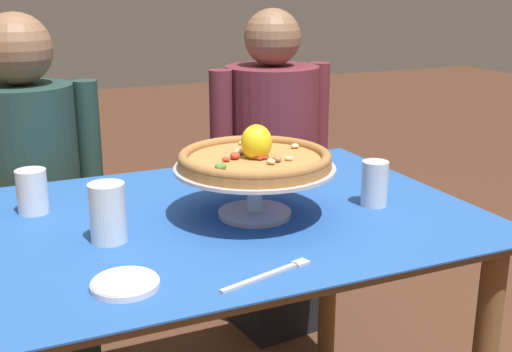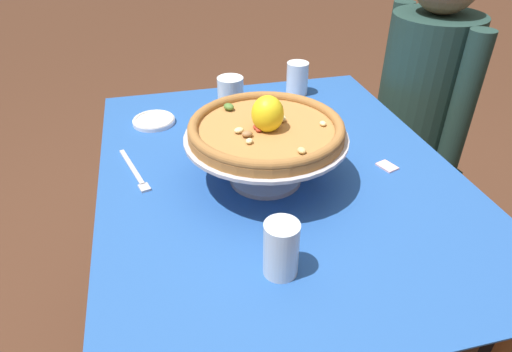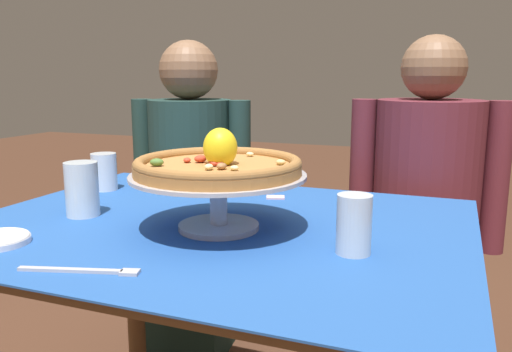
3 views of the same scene
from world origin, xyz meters
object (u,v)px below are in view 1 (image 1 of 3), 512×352
object	(u,v)px
pizza_stand	(255,180)
water_glass_back_left	(33,195)
water_glass_side_left	(108,217)
diner_left	(34,217)
dinner_fork	(271,274)
side_plate	(125,283)
pizza	(255,158)
diner_right	(271,181)
water_glass_side_right	(374,186)
sugar_packet	(217,178)

from	to	relation	value
pizza_stand	water_glass_back_left	xyz separation A→B (m)	(-0.49, 0.24, -0.04)
water_glass_side_left	diner_left	world-z (taller)	diner_left
dinner_fork	diner_left	distance (m)	1.11
water_glass_side_left	water_glass_back_left	size ratio (longest dim) A/B	1.20
side_plate	dinner_fork	world-z (taller)	side_plate
diner_left	pizza	bearing A→B (deg)	-57.64
pizza	diner_right	bearing A→B (deg)	61.85
pizza_stand	water_glass_side_right	distance (m)	0.31
water_glass_back_left	water_glass_side_right	xyz separation A→B (m)	(0.80, -0.29, 0.00)
pizza	diner_left	bearing A→B (deg)	122.36
water_glass_side_left	diner_right	world-z (taller)	diner_right
pizza	water_glass_back_left	world-z (taller)	pizza
side_plate	diner_right	world-z (taller)	diner_right
side_plate	dinner_fork	size ratio (longest dim) A/B	0.61
water_glass_side_right	dinner_fork	bearing A→B (deg)	-147.42
water_glass_back_left	sugar_packet	size ratio (longest dim) A/B	2.19
water_glass_side_left	diner_left	xyz separation A→B (m)	(-0.10, 0.74, -0.24)
water_glass_back_left	dinner_fork	size ratio (longest dim) A/B	0.52
dinner_fork	water_glass_side_right	bearing A→B (deg)	32.58
pizza	dinner_fork	size ratio (longest dim) A/B	1.72
pizza	water_glass_side_right	size ratio (longest dim) A/B	3.16
pizza_stand	water_glass_back_left	distance (m)	0.55
pizza	water_glass_side_left	distance (m)	0.37
water_glass_side_left	water_glass_side_right	world-z (taller)	water_glass_side_left
water_glass_side_left	diner_right	xyz separation A→B (m)	(0.75, 0.76, -0.23)
pizza	water_glass_side_right	xyz separation A→B (m)	(0.31, -0.05, -0.10)
water_glass_side_left	side_plate	distance (m)	0.24
side_plate	sugar_packet	size ratio (longest dim) A/B	2.56
dinner_fork	diner_right	distance (m)	1.19
diner_left	side_plate	bearing A→B (deg)	-85.16
pizza_stand	diner_left	bearing A→B (deg)	122.35
pizza_stand	water_glass_back_left	size ratio (longest dim) A/B	3.53
water_glass_back_left	dinner_fork	bearing A→B (deg)	-55.64
water_glass_side_right	dinner_fork	xyz separation A→B (m)	(-0.41, -0.26, -0.05)
diner_right	water_glass_side_left	bearing A→B (deg)	-134.72
pizza_stand	water_glass_side_right	bearing A→B (deg)	-9.54
diner_right	side_plate	bearing A→B (deg)	-127.78
water_glass_back_left	diner_right	size ratio (longest dim) A/B	0.09
pizza	sugar_packet	world-z (taller)	pizza
pizza	diner_right	xyz separation A→B (m)	(0.40, 0.74, -0.32)
side_plate	diner_left	distance (m)	1.00
side_plate	water_glass_side_left	bearing A→B (deg)	85.13
pizza_stand	water_glass_side_left	xyz separation A→B (m)	(-0.36, -0.02, -0.03)
water_glass_side_left	sugar_packet	bearing A→B (deg)	41.90
sugar_packet	diner_left	world-z (taller)	diner_left
diner_right	sugar_packet	bearing A→B (deg)	-131.70
pizza_stand	side_plate	xyz separation A→B (m)	(-0.38, -0.25, -0.08)
pizza_stand	diner_left	distance (m)	0.90
pizza_stand	side_plate	distance (m)	0.46
water_glass_back_left	side_plate	world-z (taller)	water_glass_back_left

